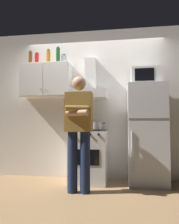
% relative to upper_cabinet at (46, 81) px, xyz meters
% --- Properties ---
extents(ground_plane, '(7.00, 7.00, 0.00)m').
position_rel_upper_cabinet_xyz_m(ground_plane, '(0.85, -0.37, -1.75)').
color(ground_plane, olive).
extents(back_wall_tiled, '(4.80, 0.10, 2.70)m').
position_rel_upper_cabinet_xyz_m(back_wall_tiled, '(0.85, 0.23, -0.40)').
color(back_wall_tiled, silver).
rests_on(back_wall_tiled, ground_plane).
extents(upper_cabinet, '(0.90, 0.37, 0.60)m').
position_rel_upper_cabinet_xyz_m(upper_cabinet, '(0.00, 0.00, 0.00)').
color(upper_cabinet, white).
extents(stove_oven, '(0.60, 0.62, 0.87)m').
position_rel_upper_cabinet_xyz_m(stove_oven, '(0.80, -0.13, -1.32)').
color(stove_oven, white).
rests_on(stove_oven, ground_plane).
extents(range_hood, '(0.60, 0.44, 0.75)m').
position_rel_upper_cabinet_xyz_m(range_hood, '(0.80, 0.00, -0.15)').
color(range_hood, white).
extents(refrigerator, '(0.60, 0.62, 1.60)m').
position_rel_upper_cabinet_xyz_m(refrigerator, '(1.75, -0.12, -0.95)').
color(refrigerator, silver).
rests_on(refrigerator, ground_plane).
extents(microwave, '(0.48, 0.37, 0.28)m').
position_rel_upper_cabinet_xyz_m(microwave, '(1.75, -0.11, -0.01)').
color(microwave, silver).
rests_on(microwave, refrigerator).
extents(person_standing, '(0.38, 0.33, 1.64)m').
position_rel_upper_cabinet_xyz_m(person_standing, '(0.75, -0.73, -0.85)').
color(person_standing, '#192342').
rests_on(person_standing, ground_plane).
extents(cooking_pot, '(0.30, 0.20, 0.12)m').
position_rel_upper_cabinet_xyz_m(cooking_pot, '(0.93, -0.24, -0.82)').
color(cooking_pot, '#B7BABF').
rests_on(cooking_pot, stove_oven).
extents(bottle_canister_steel, '(0.10, 0.10, 0.18)m').
position_rel_upper_cabinet_xyz_m(bottle_canister_steel, '(0.32, 0.04, 0.38)').
color(bottle_canister_steel, '#B2B5BA').
rests_on(bottle_canister_steel, upper_cabinet).
extents(bottle_soda_red, '(0.07, 0.07, 0.24)m').
position_rel_upper_cabinet_xyz_m(bottle_soda_red, '(-0.20, 0.03, 0.41)').
color(bottle_soda_red, red).
rests_on(bottle_soda_red, upper_cabinet).
extents(bottle_beer_brown, '(0.06, 0.06, 0.27)m').
position_rel_upper_cabinet_xyz_m(bottle_beer_brown, '(-0.31, 0.01, 0.43)').
color(bottle_beer_brown, brown).
rests_on(bottle_beer_brown, upper_cabinet).
extents(bottle_liquor_amber, '(0.07, 0.07, 0.28)m').
position_rel_upper_cabinet_xyz_m(bottle_liquor_amber, '(0.03, 0.01, 0.43)').
color(bottle_liquor_amber, '#B7721E').
rests_on(bottle_liquor_amber, upper_cabinet).
extents(bottle_wine_green, '(0.07, 0.07, 0.32)m').
position_rel_upper_cabinet_xyz_m(bottle_wine_green, '(0.21, 0.00, 0.45)').
color(bottle_wine_green, '#19471E').
rests_on(bottle_wine_green, upper_cabinet).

